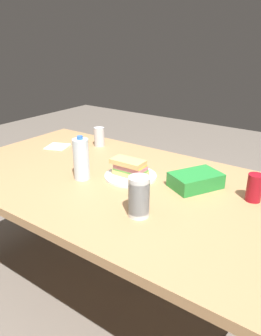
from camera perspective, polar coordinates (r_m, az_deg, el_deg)
The scene contains 10 objects.
ground_plane at distance 2.00m, azimuth -1.83°, elevation -21.36°, with size 8.00×8.00×0.00m, color #70665B.
dining_table at distance 1.62m, azimuth -2.11°, elevation -4.49°, with size 1.86×1.03×0.73m.
paper_plate at distance 1.62m, azimuth -0.00°, elevation -1.44°, with size 0.26×0.26×0.01m, color white.
sandwich at distance 1.60m, azimuth -0.15°, elevation 0.10°, with size 0.18×0.10×0.08m.
soda_can_red at distance 1.47m, azimuth 21.28°, elevation -3.30°, with size 0.07×0.07×0.12m, color maroon.
chip_bag at distance 1.53m, azimuth 11.56°, elevation -2.15°, with size 0.23×0.15×0.07m, color #268C38.
water_bottle_tall at distance 1.58m, azimuth -8.81°, elevation 1.59°, with size 0.08×0.08×0.22m.
plastic_cup_stack at distance 1.24m, azimuth 1.52°, elevation -5.16°, with size 0.08×0.08×0.17m.
soda_can_silver at distance 2.08m, azimuth -5.61°, elevation 5.59°, with size 0.07×0.07×0.12m, color silver.
paper_napkin at distance 2.12m, azimuth -12.91°, elevation 3.77°, with size 0.13×0.13×0.01m, color white.
Camera 1 is at (-0.89, 1.14, 1.38)m, focal length 34.09 mm.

